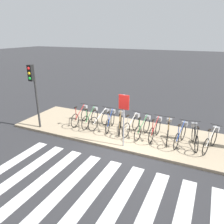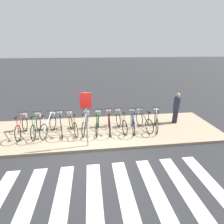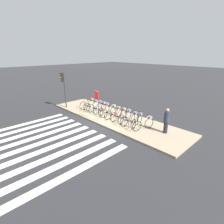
% 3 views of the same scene
% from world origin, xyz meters
% --- Properties ---
extents(ground_plane, '(120.00, 120.00, 0.00)m').
position_xyz_m(ground_plane, '(0.00, 0.00, 0.00)').
color(ground_plane, '#2D2D30').
extents(sidewalk, '(12.51, 3.40, 0.12)m').
position_xyz_m(sidewalk, '(0.00, 1.70, 0.06)').
color(sidewalk, tan).
rests_on(sidewalk, ground_plane).
extents(parked_bicycle_0, '(0.46, 1.71, 1.05)m').
position_xyz_m(parked_bicycle_0, '(-3.18, 1.68, 0.57)').
color(parked_bicycle_0, black).
rests_on(parked_bicycle_0, sidewalk).
extents(parked_bicycle_1, '(0.46, 1.71, 1.05)m').
position_xyz_m(parked_bicycle_1, '(-2.53, 1.64, 0.57)').
color(parked_bicycle_1, black).
rests_on(parked_bicycle_1, sidewalk).
extents(parked_bicycle_2, '(0.54, 1.67, 1.05)m').
position_xyz_m(parked_bicycle_2, '(-1.96, 1.67, 0.57)').
color(parked_bicycle_2, black).
rests_on(parked_bicycle_2, sidewalk).
extents(parked_bicycle_3, '(0.50, 1.69, 1.05)m').
position_xyz_m(parked_bicycle_3, '(-1.43, 1.69, 0.57)').
color(parked_bicycle_3, black).
rests_on(parked_bicycle_3, sidewalk).
extents(parked_bicycle_4, '(0.67, 1.63, 1.05)m').
position_xyz_m(parked_bicycle_4, '(-0.89, 1.66, 0.57)').
color(parked_bicycle_4, black).
rests_on(parked_bicycle_4, sidewalk).
extents(parked_bicycle_5, '(0.46, 1.70, 1.05)m').
position_xyz_m(parked_bicycle_5, '(-0.28, 1.68, 0.57)').
color(parked_bicycle_5, black).
rests_on(parked_bicycle_5, sidewalk).
extents(parked_bicycle_6, '(0.46, 1.70, 1.05)m').
position_xyz_m(parked_bicycle_6, '(0.29, 1.59, 0.57)').
color(parked_bicycle_6, black).
rests_on(parked_bicycle_6, sidewalk).
extents(parked_bicycle_7, '(0.46, 1.71, 1.05)m').
position_xyz_m(parked_bicycle_7, '(0.86, 1.63, 0.57)').
color(parked_bicycle_7, black).
rests_on(parked_bicycle_7, sidewalk).
extents(parked_bicycle_8, '(0.46, 1.70, 1.05)m').
position_xyz_m(parked_bicycle_8, '(1.43, 1.65, 0.57)').
color(parked_bicycle_8, black).
rests_on(parked_bicycle_8, sidewalk).
extents(parked_bicycle_9, '(0.46, 1.70, 1.05)m').
position_xyz_m(parked_bicycle_9, '(1.99, 1.54, 0.57)').
color(parked_bicycle_9, black).
rests_on(parked_bicycle_9, sidewalk).
extents(parked_bicycle_10, '(0.54, 1.68, 1.05)m').
position_xyz_m(parked_bicycle_10, '(2.55, 1.61, 0.57)').
color(parked_bicycle_10, black).
rests_on(parked_bicycle_10, sidewalk).
extents(parked_bicycle_11, '(0.62, 1.65, 1.05)m').
position_xyz_m(parked_bicycle_11, '(3.19, 1.54, 0.57)').
color(parked_bicycle_11, black).
rests_on(parked_bicycle_11, sidewalk).
extents(pedestrian, '(0.34, 0.34, 1.64)m').
position_xyz_m(pedestrian, '(4.46, 2.09, 0.98)').
color(pedestrian, '#23232D').
rests_on(pedestrian, sidewalk).
extents(sign_post, '(0.44, 0.07, 2.26)m').
position_xyz_m(sign_post, '(-0.17, 0.29, 1.66)').
color(sign_post, '#99999E').
rests_on(sign_post, sidewalk).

